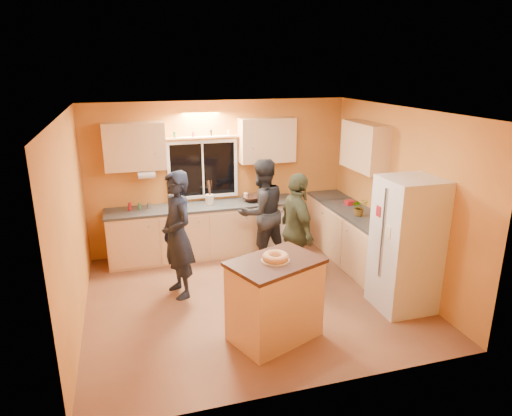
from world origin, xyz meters
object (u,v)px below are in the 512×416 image
object	(u,v)px
person_left	(177,235)
person_right	(297,231)
person_center	(262,212)
island	(275,299)
refrigerator	(406,245)

from	to	relation	value
person_left	person_right	distance (m)	1.71
person_left	person_center	xyz separation A→B (m)	(1.45, 0.75, -0.03)
island	person_right	distance (m)	1.48
person_center	person_right	bearing A→B (deg)	88.33
refrigerator	island	distance (m)	1.94
person_center	person_right	xyz separation A→B (m)	(0.25, -0.93, -0.02)
person_right	person_left	bearing A→B (deg)	82.85
island	person_right	world-z (taller)	person_right
person_center	person_left	bearing A→B (deg)	10.79
person_right	refrigerator	bearing A→B (deg)	-132.55
person_right	island	bearing A→B (deg)	147.73
refrigerator	island	bearing A→B (deg)	-173.44
person_center	person_right	world-z (taller)	person_center
island	person_left	world-z (taller)	person_left
person_right	person_center	bearing A→B (deg)	13.92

